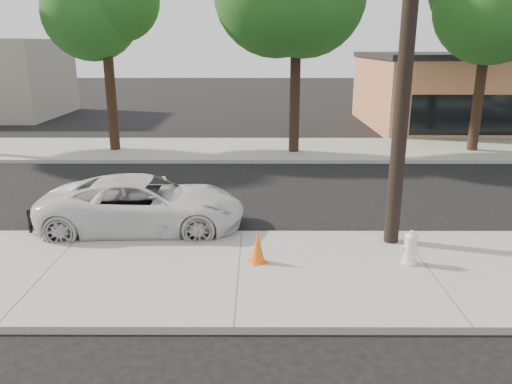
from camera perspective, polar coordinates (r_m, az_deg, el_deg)
ground at (r=14.62m, az=-1.39°, el=-2.16°), size 120.00×120.00×0.00m
near_sidewalk at (r=10.60m, az=-2.01°, el=-9.25°), size 90.00×4.40×0.15m
far_sidewalk at (r=22.81m, az=-0.84°, el=4.88°), size 90.00×5.00×0.15m
curb_near at (r=12.62m, az=-1.64°, el=-4.90°), size 90.00×0.12×0.16m
utility_pole at (r=11.59m, az=16.88°, el=15.92°), size 1.40×0.34×9.00m
tree_b at (r=22.81m, az=-16.62°, el=19.59°), size 4.34×4.20×8.45m
tree_d at (r=23.96m, az=25.81°, el=19.02°), size 4.50×4.35×8.75m
police_cruiser at (r=13.19m, az=-12.67°, el=-1.38°), size 5.24×2.54×1.44m
fire_hydrant at (r=11.22m, az=17.20°, el=-6.21°), size 0.37×0.34×0.71m
traffic_cone at (r=10.80m, az=0.20°, el=-6.38°), size 0.46×0.46×0.69m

